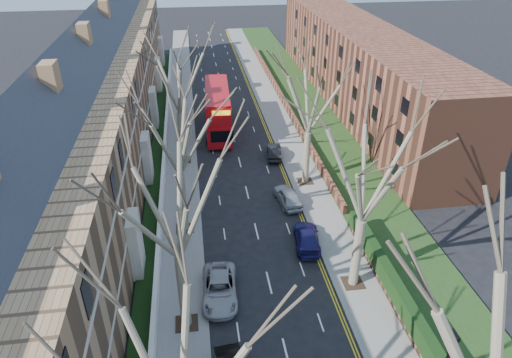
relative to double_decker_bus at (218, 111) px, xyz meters
name	(u,v)px	position (x,y,z in m)	size (l,w,h in m)	color
pavement_left	(181,120)	(-4.45, 3.58, -2.37)	(3.00, 102.00, 0.12)	slate
pavement_right	(276,115)	(7.55, 3.58, -2.37)	(3.00, 102.00, 0.12)	slate
terrace_left	(100,104)	(-12.10, -4.42, 3.10)	(9.70, 78.00, 13.60)	#946E4B
flats_right	(356,64)	(19.01, 7.58, 2.55)	(13.97, 54.00, 10.00)	brown
wall_hedge_right	(422,339)	(9.25, -33.42, -1.31)	(0.70, 24.00, 1.80)	brown
front_wall_left	(165,145)	(-6.10, -4.42, -1.81)	(0.30, 78.00, 1.00)	white
grass_verge_right	(310,112)	(12.05, 3.58, -2.28)	(6.00, 102.00, 0.06)	#1F3312
tree_left_mid	(173,195)	(-4.15, -29.42, 7.12)	(10.50, 10.50, 14.71)	#706850
tree_left_far	(175,125)	(-4.15, -19.42, 6.81)	(10.15, 10.15, 14.22)	#706850
tree_left_dist	(176,71)	(-4.15, -7.42, 7.12)	(10.50, 10.50, 14.71)	#706850
tree_right_mid	(370,162)	(7.25, -27.42, 7.12)	(10.50, 10.50, 14.71)	#706850
tree_right_far	(311,89)	(7.25, -13.42, 6.81)	(10.15, 10.15, 14.22)	#706850
double_decker_bus	(218,111)	(0.00, 0.00, 0.00)	(3.37, 11.97, 4.93)	#A50B11
car_left_far	(220,289)	(-1.92, -27.26, -1.74)	(2.30, 4.98, 1.38)	#A09EA4
car_right_near	(307,238)	(5.13, -22.66, -1.78)	(1.84, 4.53, 1.32)	navy
car_right_mid	(288,196)	(4.89, -16.72, -1.72)	(1.69, 4.21, 1.43)	#9FA2A8
car_right_far	(274,152)	(5.25, -7.82, -1.79)	(1.36, 3.89, 1.28)	black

